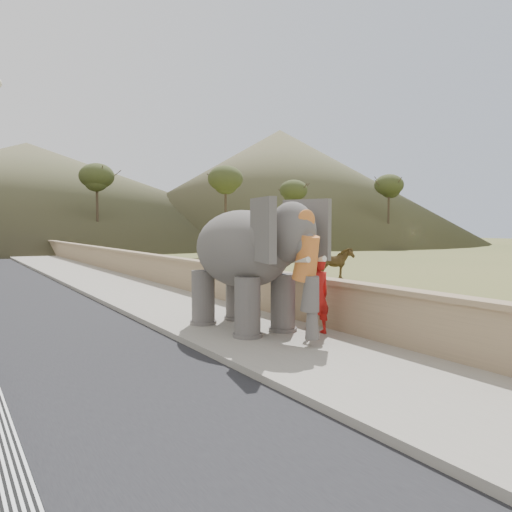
# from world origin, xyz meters

# --- Properties ---
(ground) EXTENTS (160.00, 160.00, 0.00)m
(ground) POSITION_xyz_m (0.00, 0.00, 0.00)
(ground) COLOR olive
(ground) RESTS_ON ground
(walkway) EXTENTS (3.00, 120.00, 0.15)m
(walkway) POSITION_xyz_m (0.00, 10.00, 0.07)
(walkway) COLOR #9E9687
(walkway) RESTS_ON ground
(parapet) EXTENTS (0.30, 120.00, 1.10)m
(parapet) POSITION_xyz_m (1.65, 10.00, 0.55)
(parapet) COLOR tan
(parapet) RESTS_ON ground
(cow) EXTENTS (1.79, 1.17, 1.39)m
(cow) POSITION_xyz_m (8.79, 8.85, 0.70)
(cow) COLOR brown
(cow) RESTS_ON ground
(distant_car) EXTENTS (4.54, 2.83, 1.44)m
(distant_car) POSITION_xyz_m (17.61, 34.94, 0.72)
(distant_car) COLOR silver
(distant_car) RESTS_ON ground
(bus_white) EXTENTS (11.10, 2.97, 3.10)m
(bus_white) POSITION_xyz_m (24.78, 32.23, 1.55)
(bus_white) COLOR white
(bus_white) RESTS_ON ground
(bus_orange) EXTENTS (11.27, 5.23, 3.10)m
(bus_orange) POSITION_xyz_m (28.70, 32.99, 1.55)
(bus_orange) COLOR gold
(bus_orange) RESTS_ON ground
(hill_right) EXTENTS (56.00, 56.00, 16.00)m
(hill_right) POSITION_xyz_m (36.00, 52.00, 8.00)
(hill_right) COLOR brown
(hill_right) RESTS_ON ground
(hill_far) EXTENTS (80.00, 80.00, 14.00)m
(hill_far) POSITION_xyz_m (5.00, 70.00, 7.00)
(hill_far) COLOR brown
(hill_far) RESTS_ON ground
(elephant_and_man) EXTENTS (2.33, 3.84, 2.66)m
(elephant_and_man) POSITION_xyz_m (0.02, 1.69, 1.47)
(elephant_and_man) COLOR #66615D
(elephant_and_man) RESTS_ON ground
(trees) EXTENTS (47.76, 42.41, 9.54)m
(trees) POSITION_xyz_m (1.13, 29.66, 4.15)
(trees) COLOR #473828
(trees) RESTS_ON ground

